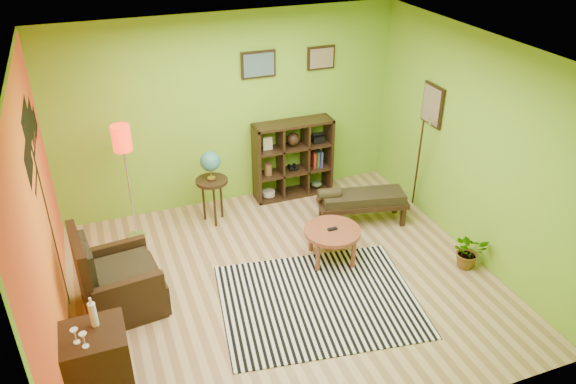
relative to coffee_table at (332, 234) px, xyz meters
name	(u,v)px	position (x,y,z in m)	size (l,w,h in m)	color
ground	(284,283)	(-0.75, -0.26, -0.38)	(5.00, 5.00, 0.00)	tan
room_shell	(275,149)	(-0.84, -0.24, 1.42)	(5.04, 4.54, 2.82)	#7AB527
zebra_rug	(319,300)	(-0.49, -0.71, -0.37)	(2.25, 1.79, 0.01)	silver
coffee_table	(332,234)	(0.00, 0.00, 0.00)	(0.72, 0.72, 0.46)	brown
armchair	(116,285)	(-2.66, 0.00, -0.07)	(0.95, 0.95, 1.04)	black
side_cabinet	(97,361)	(-2.95, -1.16, -0.02)	(0.60, 0.55, 1.03)	black
floor_lamp	(123,149)	(-2.29, 1.40, 0.95)	(0.25, 0.25, 1.64)	silver
globe_table	(211,169)	(-1.19, 1.43, 0.44)	(0.45, 0.45, 1.09)	black
cube_shelf	(294,159)	(0.17, 1.77, 0.22)	(1.20, 0.35, 1.20)	black
bench	(360,200)	(0.74, 0.67, -0.01)	(1.31, 0.70, 0.58)	black
potted_plant	(468,254)	(1.54, -0.76, -0.20)	(0.42, 0.47, 0.36)	#26661E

